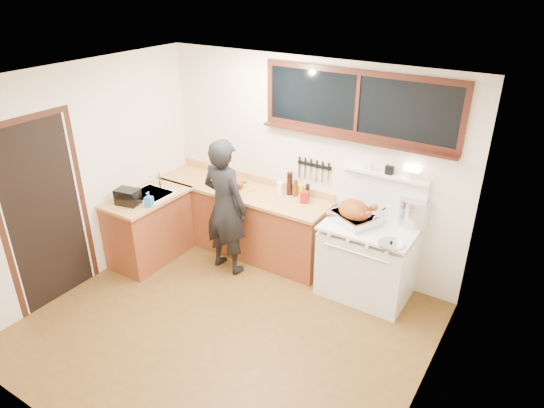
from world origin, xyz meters
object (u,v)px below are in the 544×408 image
Objects in this scene: man at (225,207)px; roast_turkey at (354,214)px; cutting_board at (236,185)px; vintage_stove at (367,258)px.

roast_turkey is at bearing 15.92° from man.
cutting_board is (-0.16, 0.45, 0.09)m from man.
cutting_board is 1.66m from roast_turkey.
man is 1.56m from roast_turkey.
vintage_stove is 3.45× the size of cutting_board.
vintage_stove is 1.92m from cutting_board.
man is at bearing -70.59° from cutting_board.
roast_turkey is (1.50, 0.43, 0.14)m from man.
man is 0.49m from cutting_board.
cutting_board is at bearing 179.95° from vintage_stove.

